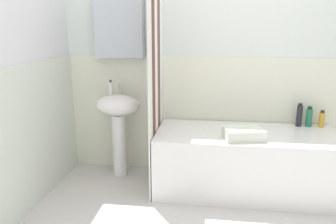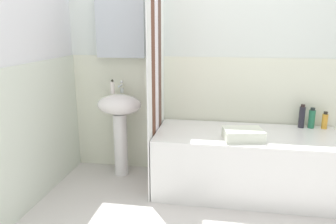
% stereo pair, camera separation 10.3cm
% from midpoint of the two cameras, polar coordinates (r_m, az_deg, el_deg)
% --- Properties ---
extents(wall_back_tiled, '(3.60, 0.18, 2.40)m').
position_cam_midpoint_polar(wall_back_tiled, '(3.32, 9.19, 8.27)').
color(wall_back_tiled, silver).
rests_on(wall_back_tiled, ground_plane).
extents(wall_left_tiled, '(0.07, 1.81, 2.40)m').
position_cam_midpoint_polar(wall_left_tiled, '(2.86, -23.17, 5.88)').
color(wall_left_tiled, silver).
rests_on(wall_left_tiled, ground_plane).
extents(sink, '(0.44, 0.34, 0.84)m').
position_cam_midpoint_polar(sink, '(3.33, -7.42, -0.82)').
color(sink, white).
rests_on(sink, ground_plane).
extents(faucet, '(0.03, 0.12, 0.12)m').
position_cam_midpoint_polar(faucet, '(3.34, -7.17, 4.26)').
color(faucet, silver).
rests_on(faucet, sink).
extents(soap_dispenser, '(0.04, 0.04, 0.14)m').
position_cam_midpoint_polar(soap_dispenser, '(3.33, -8.65, 4.20)').
color(soap_dispenser, white).
rests_on(soap_dispenser, sink).
extents(bathtub, '(1.63, 0.71, 0.56)m').
position_cam_midpoint_polar(bathtub, '(3.15, 14.13, -8.47)').
color(bathtub, white).
rests_on(bathtub, ground_plane).
extents(shower_curtain, '(0.01, 0.71, 2.00)m').
position_cam_midpoint_polar(shower_curtain, '(2.99, -1.05, 5.11)').
color(shower_curtain, white).
rests_on(shower_curtain, ground_plane).
extents(shampoo_bottle, '(0.05, 0.05, 0.16)m').
position_cam_midpoint_polar(shampoo_bottle, '(3.43, 26.12, -1.36)').
color(shampoo_bottle, gold).
rests_on(shampoo_bottle, bathtub).
extents(lotion_bottle, '(0.06, 0.06, 0.19)m').
position_cam_midpoint_polar(lotion_bottle, '(3.40, 24.27, -1.02)').
color(lotion_bottle, '#287651').
rests_on(lotion_bottle, bathtub).
extents(body_wash_bottle, '(0.05, 0.05, 0.22)m').
position_cam_midpoint_polar(body_wash_bottle, '(3.37, 22.82, -0.75)').
color(body_wash_bottle, '#282732').
rests_on(body_wash_bottle, bathtub).
extents(towel_folded, '(0.36, 0.29, 0.09)m').
position_cam_midpoint_polar(towel_folded, '(2.87, 13.79, -3.78)').
color(towel_folded, silver).
rests_on(towel_folded, bathtub).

